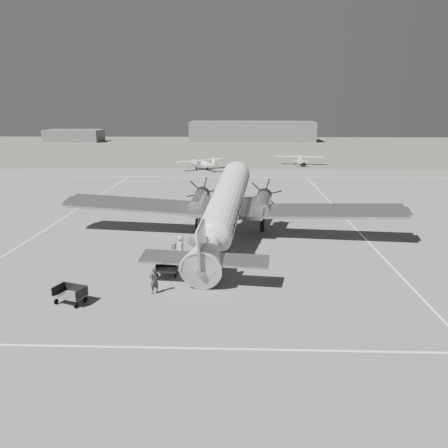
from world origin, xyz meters
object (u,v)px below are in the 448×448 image
(baggage_cart_near, at_px, (167,269))
(ramp_agent, at_px, (175,254))
(hangar_main, at_px, (252,131))
(dc3_airliner, at_px, (225,209))
(shed_secondary, at_px, (74,136))
(passenger, at_px, (181,246))
(light_plane_left, at_px, (202,164))
(light_plane_right, at_px, (300,160))
(ground_crew, at_px, (154,280))
(baggage_cart_far, at_px, (70,295))

(baggage_cart_near, distance_m, ramp_agent, 2.12)
(hangar_main, xyz_separation_m, dc3_airliner, (-5.57, -116.66, -0.31))
(shed_secondary, height_order, passenger, shed_secondary)
(light_plane_left, bearing_deg, hangar_main, 44.04)
(hangar_main, height_order, light_plane_right, hangar_main)
(baggage_cart_near, height_order, ground_crew, ground_crew)
(dc3_airliner, height_order, light_plane_right, dc3_airliner)
(shed_secondary, height_order, ground_crew, shed_secondary)
(shed_secondary, bearing_deg, light_plane_right, -40.85)
(light_plane_left, bearing_deg, light_plane_right, -14.71)
(shed_secondary, relative_size, dc3_airliner, 0.57)
(light_plane_right, bearing_deg, dc3_airliner, -96.68)
(light_plane_right, height_order, baggage_cart_far, light_plane_right)
(baggage_cart_near, xyz_separation_m, baggage_cart_far, (-5.11, -4.63, 0.08))
(hangar_main, relative_size, dc3_airliner, 1.34)
(light_plane_right, bearing_deg, light_plane_left, -149.88)
(baggage_cart_far, xyz_separation_m, ramp_agent, (5.35, 6.69, 0.37))
(ground_crew, bearing_deg, shed_secondary, -110.08)
(ground_crew, relative_size, ramp_agent, 0.96)
(ramp_agent, bearing_deg, dc3_airliner, -10.17)
(ramp_agent, bearing_deg, baggage_cart_far, 162.41)
(light_plane_right, bearing_deg, baggage_cart_far, -101.23)
(light_plane_left, xyz_separation_m, ground_crew, (1.52, -55.81, -0.16))
(light_plane_left, relative_size, light_plane_right, 1.05)
(light_plane_right, xyz_separation_m, ramp_agent, (-17.12, -58.66, -0.08))
(light_plane_left, distance_m, light_plane_right, 20.80)
(light_plane_left, height_order, baggage_cart_near, light_plane_left)
(dc3_airliner, xyz_separation_m, baggage_cart_far, (-8.88, -12.51, -2.45))
(dc3_airliner, relative_size, ramp_agent, 17.30)
(ground_crew, height_order, passenger, passenger)
(light_plane_left, bearing_deg, passenger, -124.36)
(light_plane_right, bearing_deg, ramp_agent, -98.52)
(light_plane_right, height_order, baggage_cart_near, light_plane_right)
(light_plane_right, xyz_separation_m, baggage_cart_far, (-22.47, -65.35, -0.45))
(baggage_cart_near, relative_size, ramp_agent, 0.88)
(hangar_main, xyz_separation_m, shed_secondary, (-60.00, -5.00, -1.30))
(baggage_cart_far, bearing_deg, shed_secondary, 129.46)
(baggage_cart_near, relative_size, passenger, 0.89)
(ground_crew, bearing_deg, baggage_cart_near, -139.01)
(light_plane_right, relative_size, baggage_cart_far, 5.01)
(light_plane_right, relative_size, baggage_cart_near, 5.94)
(light_plane_right, relative_size, ground_crew, 5.44)
(baggage_cart_far, bearing_deg, ramp_agent, 70.66)
(dc3_airliner, bearing_deg, light_plane_left, 103.76)
(light_plane_left, distance_m, passenger, 48.99)
(passenger, bearing_deg, light_plane_left, -3.55)
(light_plane_right, distance_m, baggage_cart_far, 69.11)
(dc3_airliner, distance_m, baggage_cart_far, 15.54)
(passenger, bearing_deg, baggage_cart_near, 167.13)
(dc3_airliner, bearing_deg, ramp_agent, -114.62)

